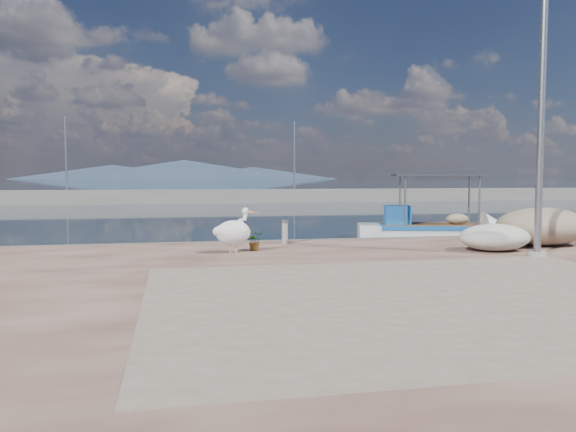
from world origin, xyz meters
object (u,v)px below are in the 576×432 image
(boat_right, at_px, (436,234))
(bollard_near, at_px, (285,231))
(pelican, at_px, (234,232))
(lamp_post, at_px, (541,114))

(boat_right, relative_size, bollard_near, 9.48)
(pelican, xyz_separation_m, bollard_near, (1.60, 1.68, -0.16))
(pelican, height_order, bollard_near, pelican)
(boat_right, xyz_separation_m, pelican, (-8.16, -5.78, 0.80))
(boat_right, bearing_deg, lamp_post, -83.61)
(pelican, distance_m, bollard_near, 2.32)
(boat_right, height_order, lamp_post, lamp_post)
(pelican, xyz_separation_m, lamp_post, (6.90, -1.92, 2.78))
(lamp_post, distance_m, bollard_near, 7.05)
(boat_right, bearing_deg, pelican, -128.99)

